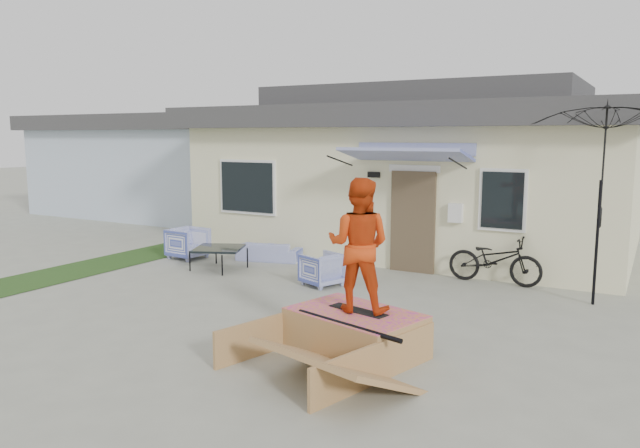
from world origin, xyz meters
The scene contains 13 objects.
ground centered at (0.00, 0.00, 0.00)m, with size 90.00×90.00×0.00m, color gray.
grass_strip centered at (-5.20, 2.00, 0.00)m, with size 1.40×8.00×0.01m, color #203E16.
house centered at (0.00, 7.99, 1.94)m, with size 10.80×8.49×4.10m.
neighbor_house centered at (-10.50, 10.00, 1.78)m, with size 8.60×7.60×3.50m.
loveseat centered at (-2.25, 3.96, 0.28)m, with size 1.44×0.42×0.56m, color #3544A7.
armchair_left centered at (-4.00, 3.22, 0.39)m, with size 0.77×0.72×0.79m, color #3544A7.
armchair_right centered at (-0.07, 2.53, 0.34)m, with size 0.67×0.63×0.69m, color #3544A7.
coffee_table centered at (-2.66, 2.66, 0.24)m, with size 0.96×0.96×0.47m, color black.
bicycle centered at (2.74, 4.29, 0.57)m, with size 0.62×1.79×1.14m, color black.
patio_umbrella centered at (4.55, 3.65, 1.75)m, with size 2.79×2.66×2.20m.
skate_ramp centered at (2.07, -0.40, 0.27)m, with size 1.64×2.19×0.55m, color #9A6F3F, non-canonical shape.
skateboard centered at (2.08, -0.34, 0.57)m, with size 0.85×0.21×0.05m, color black.
skater centered at (2.08, -0.34, 1.47)m, with size 0.85×0.65×1.73m, color red.
Camera 1 is at (5.40, -7.21, 2.82)m, focal length 33.88 mm.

